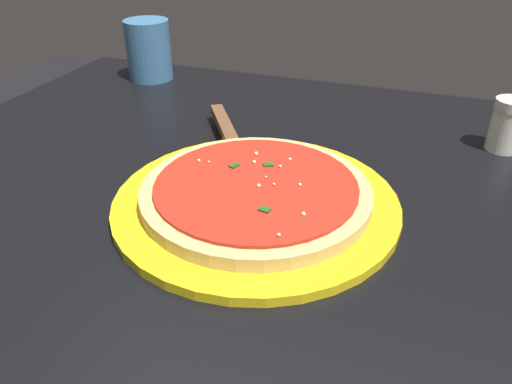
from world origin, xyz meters
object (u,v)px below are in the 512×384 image
at_px(pizza, 256,191).
at_px(pizza_server, 229,137).
at_px(cup_tall_drink, 149,50).
at_px(parmesan_shaker, 507,125).
at_px(serving_plate, 256,203).

bearing_deg(pizza, pizza_server, 123.16).
relative_size(cup_tall_drink, parmesan_shaker, 1.49).
xyz_separation_m(serving_plate, parmesan_shaker, (0.28, 0.26, 0.03)).
relative_size(pizza, pizza_server, 1.26).
xyz_separation_m(serving_plate, pizza, (0.00, 0.00, 0.02)).
distance_m(serving_plate, cup_tall_drink, 0.51).
relative_size(pizza, parmesan_shaker, 3.54).
bearing_deg(parmesan_shaker, pizza, -137.24).
height_order(pizza, cup_tall_drink, cup_tall_drink).
distance_m(cup_tall_drink, parmesan_shaker, 0.63).
bearing_deg(parmesan_shaker, cup_tall_drink, 169.84).
xyz_separation_m(pizza, parmesan_shaker, (0.28, 0.26, 0.02)).
distance_m(serving_plate, parmesan_shaker, 0.38).
bearing_deg(parmesan_shaker, pizza_server, -161.41).
bearing_deg(pizza, cup_tall_drink, 133.25).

